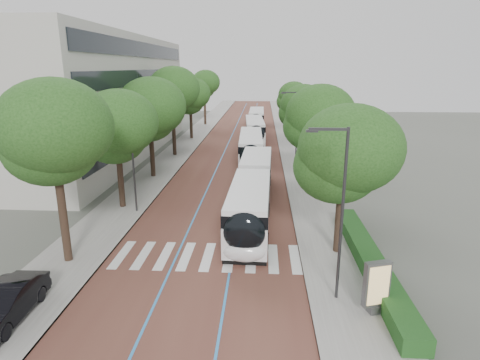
# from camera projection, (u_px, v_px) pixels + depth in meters

# --- Properties ---
(ground) EXTENTS (160.00, 160.00, 0.00)m
(ground) POSITION_uv_depth(u_px,v_px,m) (202.00, 265.00, 22.06)
(ground) COLOR #51544C
(ground) RESTS_ON ground
(road) EXTENTS (11.00, 140.00, 0.02)m
(road) POSITION_uv_depth(u_px,v_px,m) (241.00, 139.00, 60.49)
(road) COLOR brown
(road) RESTS_ON ground
(sidewalk_left) EXTENTS (4.00, 140.00, 0.12)m
(sidewalk_left) POSITION_uv_depth(u_px,v_px,m) (192.00, 138.00, 60.88)
(sidewalk_left) COLOR gray
(sidewalk_left) RESTS_ON ground
(sidewalk_right) EXTENTS (4.00, 140.00, 0.12)m
(sidewalk_right) POSITION_uv_depth(u_px,v_px,m) (291.00, 139.00, 60.07)
(sidewalk_right) COLOR gray
(sidewalk_right) RESTS_ON ground
(kerb_left) EXTENTS (0.20, 140.00, 0.14)m
(kerb_left) POSITION_uv_depth(u_px,v_px,m) (204.00, 138.00, 60.78)
(kerb_left) COLOR gray
(kerb_left) RESTS_ON ground
(kerb_right) EXTENTS (0.20, 140.00, 0.14)m
(kerb_right) POSITION_uv_depth(u_px,v_px,m) (278.00, 139.00, 60.18)
(kerb_right) COLOR gray
(kerb_right) RESTS_ON ground
(zebra_crossing) EXTENTS (10.55, 3.60, 0.01)m
(zebra_crossing) POSITION_uv_depth(u_px,v_px,m) (208.00, 256.00, 23.01)
(zebra_crossing) COLOR silver
(zebra_crossing) RESTS_ON ground
(lane_line_left) EXTENTS (0.12, 126.00, 0.01)m
(lane_line_left) POSITION_uv_depth(u_px,v_px,m) (230.00, 139.00, 60.57)
(lane_line_left) COLOR #277CC6
(lane_line_left) RESTS_ON road
(lane_line_right) EXTENTS (0.12, 126.00, 0.01)m
(lane_line_right) POSITION_uv_depth(u_px,v_px,m) (251.00, 139.00, 60.40)
(lane_line_right) COLOR #277CC6
(lane_line_right) RESTS_ON road
(office_building) EXTENTS (18.11, 40.00, 14.00)m
(office_building) POSITION_uv_depth(u_px,v_px,m) (74.00, 97.00, 48.11)
(office_building) COLOR #A29F96
(office_building) RESTS_ON ground
(hedge) EXTENTS (1.20, 14.00, 0.80)m
(hedge) POSITION_uv_depth(u_px,v_px,m) (370.00, 261.00, 21.43)
(hedge) COLOR #194718
(hedge) RESTS_ON sidewalk_right
(streetlight_near) EXTENTS (1.82, 0.20, 8.00)m
(streetlight_near) POSITION_uv_depth(u_px,v_px,m) (339.00, 202.00, 17.51)
(streetlight_near) COLOR #303032
(streetlight_near) RESTS_ON sidewalk_right
(streetlight_far) EXTENTS (1.82, 0.20, 8.00)m
(streetlight_far) POSITION_uv_depth(u_px,v_px,m) (295.00, 124.00, 41.53)
(streetlight_far) COLOR #303032
(streetlight_far) RESTS_ON sidewalk_right
(lamp_post_left) EXTENTS (0.14, 0.14, 8.00)m
(lamp_post_left) POSITION_uv_depth(u_px,v_px,m) (133.00, 159.00, 28.96)
(lamp_post_left) COLOR #303032
(lamp_post_left) RESTS_ON sidewalk_left
(trees_left) EXTENTS (6.46, 60.48, 10.06)m
(trees_left) POSITION_uv_depth(u_px,v_px,m) (162.00, 104.00, 42.87)
(trees_left) COLOR black
(trees_left) RESTS_ON ground
(trees_right) EXTENTS (5.77, 47.24, 8.63)m
(trees_right) POSITION_uv_depth(u_px,v_px,m) (309.00, 118.00, 38.33)
(trees_right) COLOR black
(trees_right) RESTS_ON ground
(lead_bus) EXTENTS (3.06, 18.46, 3.20)m
(lead_bus) POSITION_uv_depth(u_px,v_px,m) (253.00, 192.00, 29.56)
(lead_bus) COLOR black
(lead_bus) RESTS_ON ground
(bus_queued_0) EXTENTS (2.86, 12.46, 3.20)m
(bus_queued_0) POSITION_uv_depth(u_px,v_px,m) (251.00, 149.00, 45.11)
(bus_queued_0) COLOR silver
(bus_queued_0) RESTS_ON ground
(bus_queued_1) EXTENTS (3.17, 12.51, 3.20)m
(bus_queued_1) POSITION_uv_depth(u_px,v_px,m) (255.00, 131.00, 58.06)
(bus_queued_1) COLOR silver
(bus_queued_1) RESTS_ON ground
(bus_queued_2) EXTENTS (2.57, 12.40, 3.20)m
(bus_queued_2) POSITION_uv_depth(u_px,v_px,m) (257.00, 119.00, 70.93)
(bus_queued_2) COLOR silver
(bus_queued_2) RESTS_ON ground
(ad_panel) EXTENTS (1.22, 0.65, 2.44)m
(ad_panel) POSITION_uv_depth(u_px,v_px,m) (376.00, 286.00, 17.27)
(ad_panel) COLOR #59595B
(ad_panel) RESTS_ON sidewalk_right
(parked_car) EXTENTS (1.74, 4.69, 1.53)m
(parked_car) POSITION_uv_depth(u_px,v_px,m) (6.00, 304.00, 16.92)
(parked_car) COLOR black
(parked_car) RESTS_ON sidewalk_left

